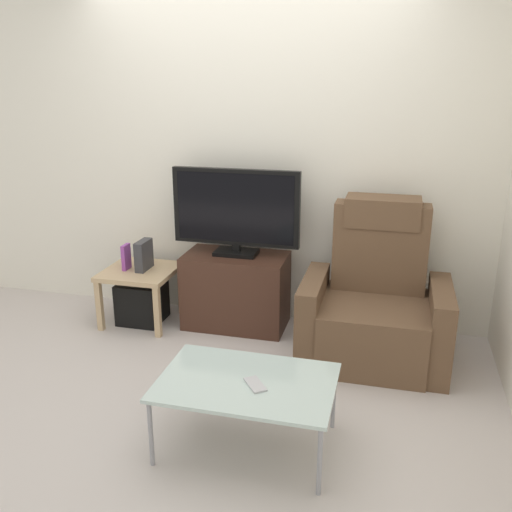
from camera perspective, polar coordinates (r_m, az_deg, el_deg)
ground_plane at (r=3.67m, az=-5.27°, el=-12.57°), size 6.40×6.40×0.00m
wall_back at (r=4.28m, az=-0.67°, el=10.45°), size 6.40×0.06×2.60m
tv_stand at (r=4.29m, az=-2.08°, el=-3.55°), size 0.78×0.43×0.58m
television at (r=4.11m, az=-2.10°, el=4.73°), size 0.96×0.20×0.65m
recliner_armchair at (r=3.88m, az=12.17°, el=-5.00°), size 0.98×0.78×1.08m
side_table at (r=4.42m, az=-11.79°, el=-2.17°), size 0.54×0.54×0.43m
subwoofer_box at (r=4.50m, az=-11.63°, el=-4.59°), size 0.33×0.33×0.33m
book_upright at (r=4.40m, az=-13.22°, el=-0.10°), size 0.03×0.11×0.20m
game_console at (r=4.36m, az=-11.47°, el=0.09°), size 0.07×0.20×0.23m
coffee_table at (r=2.91m, az=-0.96°, el=-13.09°), size 0.90×0.60×0.39m
cell_phone at (r=2.85m, az=-0.08°, el=-13.08°), size 0.15×0.16×0.01m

